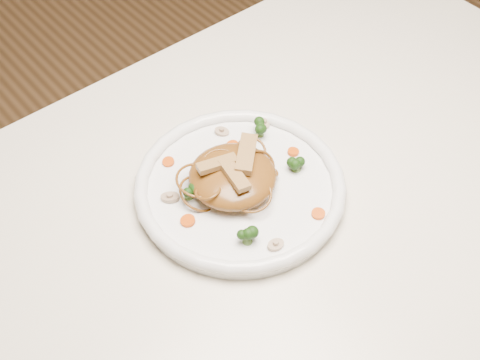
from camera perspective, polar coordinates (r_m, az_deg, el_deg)
table at (r=1.02m, az=4.07°, el=-5.12°), size 1.20×0.80×0.75m
plate at (r=0.94m, az=0.00°, el=-0.87°), size 0.35×0.35×0.02m
noodle_mound at (r=0.92m, az=-0.66°, el=0.35°), size 0.14×0.14×0.04m
chicken_a at (r=0.92m, az=0.55°, el=2.32°), size 0.07×0.07×0.01m
chicken_b at (r=0.91m, az=-2.00°, el=1.43°), size 0.06×0.03×0.01m
chicken_c at (r=0.89m, az=-0.51°, el=0.46°), size 0.03×0.06×0.01m
broccoli_0 at (r=1.00m, az=1.75°, el=4.67°), size 0.04×0.04×0.03m
broccoli_1 at (r=0.92m, az=-4.56°, el=-0.95°), size 0.03×0.03×0.03m
broccoli_2 at (r=0.86m, az=0.66°, el=-4.88°), size 0.03×0.03×0.03m
broccoli_3 at (r=0.95m, az=5.01°, el=1.51°), size 0.03×0.03×0.03m
carrot_0 at (r=0.99m, az=-0.67°, el=3.08°), size 0.02×0.02×0.00m
carrot_1 at (r=0.90m, az=-4.60°, el=-3.58°), size 0.03×0.03×0.00m
carrot_2 at (r=0.98m, az=4.70°, el=2.48°), size 0.02×0.02×0.00m
carrot_3 at (r=0.97m, az=-6.31°, el=1.59°), size 0.02×0.02×0.00m
carrot_4 at (r=0.91m, az=6.88°, el=-2.96°), size 0.02×0.02×0.00m
mushroom_0 at (r=0.87m, az=3.14°, el=-5.71°), size 0.03×0.03×0.01m
mushroom_1 at (r=1.02m, az=2.16°, el=4.97°), size 0.03×0.03×0.01m
mushroom_2 at (r=0.92m, az=-6.16°, el=-1.53°), size 0.04×0.04×0.01m
mushroom_3 at (r=1.01m, az=-1.61°, el=4.26°), size 0.03×0.03×0.01m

